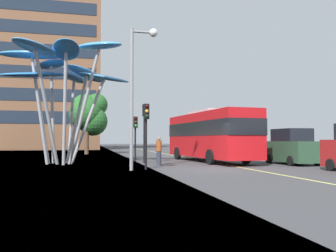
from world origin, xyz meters
TOP-DOWN VIEW (x-y plane):
  - ground at (-0.70, 0.00)m, footprint 120.00×240.00m
  - red_bus at (1.89, 6.03)m, footprint 3.46×10.91m
  - leaf_sculpture at (-8.17, 5.60)m, footprint 8.68×7.84m
  - traffic_light_kerb_near at (-3.62, 0.23)m, footprint 0.28×0.42m
  - traffic_light_kerb_far at (-2.91, 5.36)m, footprint 0.28×0.42m
  - traffic_light_island_mid at (-3.25, 7.33)m, footprint 0.28×0.42m
  - car_parked_mid at (6.05, 2.20)m, footprint 1.99×4.23m
  - street_lamp at (-4.13, -0.12)m, footprint 1.44×0.44m
  - tree_pavement_near at (-6.51, 21.87)m, footprint 4.20×3.95m
  - pedestrian at (-2.33, 3.33)m, footprint 0.34×0.34m
  - backdrop_building at (-15.98, 45.23)m, footprint 22.47×14.99m

SIDE VIEW (x-z plane):
  - ground at x=-0.70m, z-range -0.10..0.00m
  - pedestrian at x=-2.33m, z-range 0.01..1.74m
  - car_parked_mid at x=6.05m, z-range -0.08..2.18m
  - red_bus at x=1.89m, z-range 0.17..3.84m
  - traffic_light_island_mid at x=-3.25m, z-range 0.73..3.96m
  - traffic_light_kerb_near at x=-3.62m, z-range 0.78..4.21m
  - traffic_light_kerb_far at x=-2.91m, z-range 0.87..4.80m
  - tree_pavement_near at x=-6.51m, z-range 1.09..7.82m
  - street_lamp at x=-4.13m, z-range 1.01..8.35m
  - leaf_sculpture at x=-8.17m, z-range 2.20..10.00m
  - backdrop_building at x=-15.98m, z-range 0.00..27.18m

